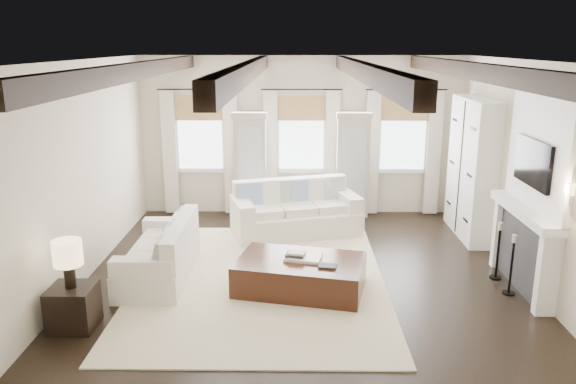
{
  "coord_description": "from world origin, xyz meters",
  "views": [
    {
      "loc": [
        -0.13,
        -7.54,
        3.43
      ],
      "look_at": [
        -0.24,
        1.03,
        1.15
      ],
      "focal_mm": 35.0,
      "sensor_mm": 36.0,
      "label": 1
    }
  ],
  "objects_px": {
    "sofa_back": "(295,212)",
    "side_table_front": "(73,307)",
    "sofa_left": "(163,254)",
    "side_table_back": "(247,200)",
    "ottoman": "(300,275)"
  },
  "relations": [
    {
      "from": "sofa_back",
      "to": "side_table_front",
      "type": "distance_m",
      "value": 4.55
    },
    {
      "from": "sofa_back",
      "to": "side_table_front",
      "type": "height_order",
      "value": "sofa_back"
    },
    {
      "from": "sofa_left",
      "to": "side_table_back",
      "type": "height_order",
      "value": "sofa_left"
    },
    {
      "from": "sofa_back",
      "to": "ottoman",
      "type": "height_order",
      "value": "sofa_back"
    },
    {
      "from": "sofa_back",
      "to": "ottoman",
      "type": "bearing_deg",
      "value": -88.23
    },
    {
      "from": "sofa_left",
      "to": "side_table_front",
      "type": "bearing_deg",
      "value": -115.77
    },
    {
      "from": "ottoman",
      "to": "side_table_front",
      "type": "distance_m",
      "value": 3.04
    },
    {
      "from": "sofa_back",
      "to": "side_table_back",
      "type": "bearing_deg",
      "value": 129.5
    },
    {
      "from": "side_table_front",
      "to": "ottoman",
      "type": "bearing_deg",
      "value": 21.5
    },
    {
      "from": "sofa_left",
      "to": "side_table_back",
      "type": "distance_m",
      "value": 3.39
    },
    {
      "from": "side_table_front",
      "to": "sofa_back",
      "type": "bearing_deg",
      "value": 52.81
    },
    {
      "from": "side_table_front",
      "to": "side_table_back",
      "type": "height_order",
      "value": "side_table_back"
    },
    {
      "from": "side_table_front",
      "to": "side_table_back",
      "type": "relative_size",
      "value": 0.91
    },
    {
      "from": "sofa_back",
      "to": "ottoman",
      "type": "relative_size",
      "value": 1.4
    },
    {
      "from": "sofa_back",
      "to": "ottoman",
      "type": "distance_m",
      "value": 2.51
    }
  ]
}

